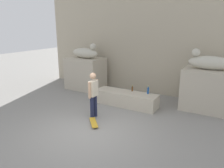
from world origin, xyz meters
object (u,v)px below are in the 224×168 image
statue_reclining_left (85,53)px  skateboard (94,122)px  statue_reclining_right (209,62)px  bottle_blue (148,90)px  bottle_brown (132,89)px  skater (93,93)px

statue_reclining_left → skateboard: bearing=-45.6°
statue_reclining_right → skateboard: bearing=45.7°
bottle_blue → skateboard: bearing=-111.9°
statue_reclining_left → bottle_brown: bearing=-11.5°
skateboard → statue_reclining_right: bearing=-85.2°
bottle_brown → skateboard: bearing=-96.6°
bottle_brown → bottle_blue: 0.71m
skater → bottle_blue: size_ratio=5.06×
statue_reclining_left → skater: 3.90m
skateboard → bottle_blue: bottle_blue is taller
skater → skateboard: bearing=-146.0°
statue_reclining_right → skateboard: size_ratio=2.24×
statue_reclining_right → bottle_brown: statue_reclining_right is taller
statue_reclining_left → skateboard: size_ratio=2.27×
skateboard → bottle_blue: 2.73m
statue_reclining_left → bottle_blue: statue_reclining_left is taller
bottle_brown → bottle_blue: bearing=-0.5°
statue_reclining_left → skater: statue_reclining_left is taller
statue_reclining_left → skateboard: (2.79, -3.36, -1.85)m
skater → bottle_brown: skater is taller
bottle_blue → statue_reclining_right: bearing=23.5°
bottle_brown → bottle_blue: size_ratio=0.76×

